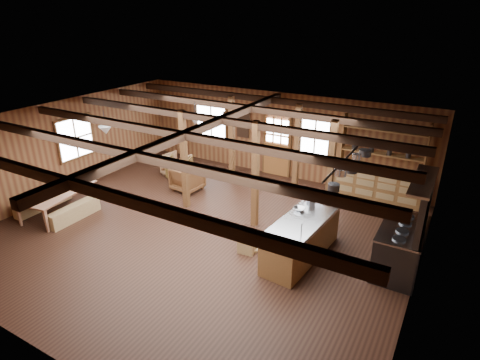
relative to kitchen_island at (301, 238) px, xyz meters
The scene contains 22 objects.
room 2.76m from the kitchen_island, behind, with size 10.04×9.04×2.84m.
ceiling_joists 3.40m from the kitchen_island, behind, with size 9.80×8.82×0.18m.
timber_posts 2.92m from the kitchen_island, 138.35° to the left, with size 3.95×2.35×2.80m.
back_door 4.96m from the kitchen_island, 121.58° to the left, with size 1.02×0.08×2.15m.
window_back_left 6.78m from the kitchen_island, 140.88° to the left, with size 1.32×0.06×1.32m.
window_back_right 4.55m from the kitchen_island, 106.97° to the left, with size 1.02×0.06×1.32m.
window_left 7.63m from the kitchen_island, behind, with size 0.14×1.24×1.32m.
notice_boards 5.98m from the kitchen_island, 134.11° to the left, with size 1.08×0.03×0.90m.
back_counter 4.05m from the kitchen_island, 78.40° to the left, with size 2.55×0.60×2.45m.
pendant_lamps 5.21m from the kitchen_island, behind, with size 1.86×2.36×0.66m.
pot_rack 1.98m from the kitchen_island, 11.51° to the left, with size 0.34×3.00×0.44m.
kitchen_island is the anchor object (origin of this frame).
step_stool 1.27m from the kitchen_island, 157.36° to the right, with size 0.43×0.31×0.38m, color olive.
commercial_range 2.15m from the kitchen_island, 15.78° to the left, with size 0.90×1.75×2.16m.
dining_table 6.63m from the kitchen_island, 168.05° to the right, with size 1.99×1.11×0.70m, color #976144.
bench_wall 7.37m from the kitchen_island, 169.26° to the right, with size 0.31×1.64×0.45m, color olive.
bench_aisle 6.08m from the kitchen_island, 166.93° to the right, with size 0.28×1.50×0.41m, color olive.
armchair_a 5.85m from the kitchen_island, 155.45° to the left, with size 0.75×0.77×0.70m, color brown.
armchair_b 4.75m from the kitchen_island, 159.12° to the left, with size 0.82×0.85×0.77m, color brown.
armchair_c 6.06m from the kitchen_island, 155.59° to the left, with size 0.78×0.80×0.73m, color brown.
counter_pot 0.98m from the kitchen_island, 100.27° to the left, with size 0.29×0.29×0.17m, color silver.
bowl 0.67m from the kitchen_island, 121.49° to the left, with size 0.27×0.27×0.07m, color silver.
Camera 1 is at (5.25, -7.20, 5.21)m, focal length 30.00 mm.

